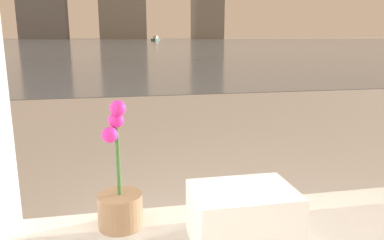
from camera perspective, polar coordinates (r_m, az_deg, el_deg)
name	(u,v)px	position (r m, az deg, el deg)	size (l,w,h in m)	color
potted_orchid	(120,198)	(1.17, -10.98, -11.59)	(0.13, 0.13, 0.39)	#8C6B4C
towel_stack	(243,216)	(1.08, 7.71, -14.32)	(0.28, 0.21, 0.16)	white
harbor_water	(118,42)	(62.10, -11.26, 11.53)	(180.00, 110.00, 0.01)	slate
harbor_boat_1	(156,39)	(74.12, -5.56, 12.16)	(2.01, 2.76, 0.99)	#335647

